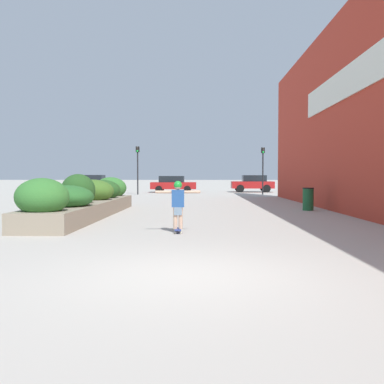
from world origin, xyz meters
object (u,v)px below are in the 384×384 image
at_px(skateboard, 178,230).
at_px(traffic_light_right, 263,163).
at_px(car_center_left, 253,183).
at_px(traffic_light_left, 138,162).
at_px(trash_bin, 308,199).
at_px(car_leftmost, 91,183).
at_px(car_center_right, 173,184).
at_px(skateboarder, 178,200).

relative_size(skateboard, traffic_light_right, 0.19).
relative_size(car_center_left, traffic_light_left, 1.00).
relative_size(trash_bin, car_center_left, 0.26).
bearing_deg(skateboard, car_center_left, 76.20).
bearing_deg(car_leftmost, skateboard, -161.46).
distance_m(trash_bin, traffic_light_right, 15.81).
height_order(car_center_right, traffic_light_right, traffic_light_right).
distance_m(car_center_left, traffic_light_right, 5.56).
relative_size(car_center_right, traffic_light_left, 1.06).
bearing_deg(trash_bin, traffic_light_left, 121.90).
height_order(trash_bin, car_center_left, car_center_left).
bearing_deg(trash_bin, skateboarder, -125.60).
distance_m(skateboard, car_center_right, 27.64).
xyz_separation_m(trash_bin, car_center_right, (-7.17, 20.22, 0.28)).
height_order(skateboarder, traffic_light_left, traffic_light_left).
height_order(skateboard, car_center_left, car_center_left).
xyz_separation_m(car_center_left, traffic_light_left, (-9.88, -5.34, 1.77)).
xyz_separation_m(car_leftmost, traffic_light_left, (5.72, -7.39, 1.77)).
distance_m(car_leftmost, car_center_right, 8.73).
distance_m(skateboarder, car_leftmost, 32.01).
distance_m(skateboarder, trash_bin, 9.04).
xyz_separation_m(skateboard, skateboarder, (-0.00, -0.00, 0.80)).
bearing_deg(car_center_right, skateboarder, 3.96).
bearing_deg(skateboard, traffic_light_right, 73.43).
height_order(skateboard, trash_bin, trash_bin).
distance_m(car_center_right, traffic_light_right, 8.93).
bearing_deg(traffic_light_left, car_leftmost, 127.72).
height_order(skateboard, traffic_light_right, traffic_light_right).
relative_size(trash_bin, traffic_light_left, 0.26).
bearing_deg(traffic_light_right, car_leftmost, 155.01).
xyz_separation_m(skateboarder, car_center_left, (5.42, 28.30, -0.05)).
bearing_deg(trash_bin, car_leftmost, 123.86).
height_order(trash_bin, traffic_light_right, traffic_light_right).
relative_size(skateboarder, car_center_left, 0.33).
distance_m(skateboarder, traffic_light_left, 23.45).
relative_size(car_leftmost, car_center_right, 1.02).
relative_size(skateboarder, car_leftmost, 0.30).
relative_size(skateboard, car_leftmost, 0.17).
bearing_deg(traffic_light_left, trash_bin, -58.10).
relative_size(skateboard, skateboarder, 0.56).
height_order(car_leftmost, car_center_left, car_leftmost).
bearing_deg(car_leftmost, trash_bin, -146.14).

